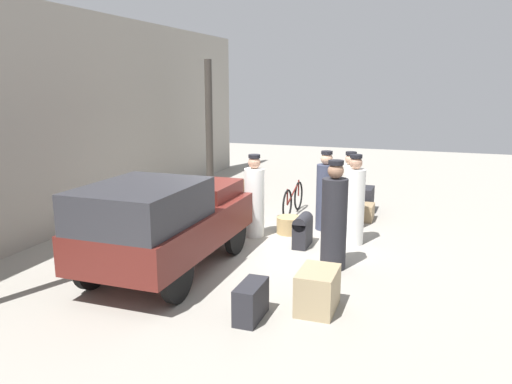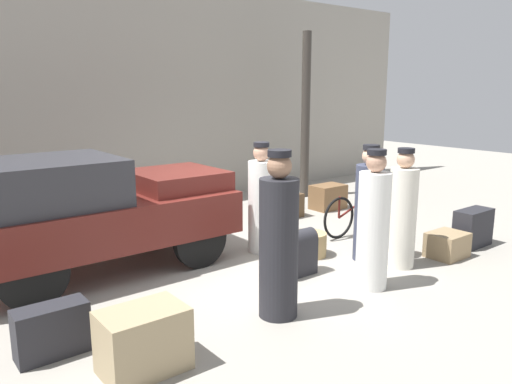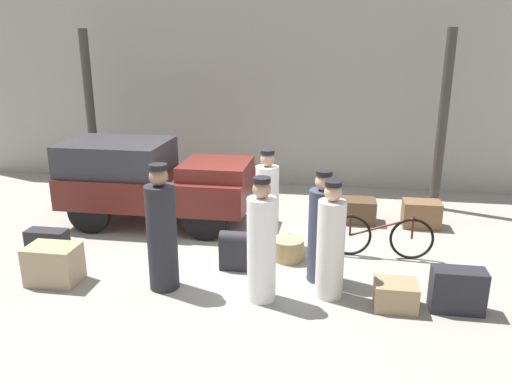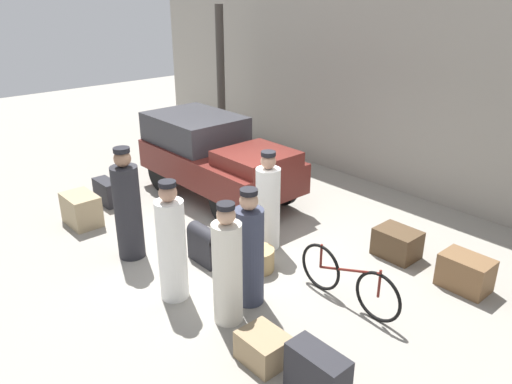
{
  "view_description": "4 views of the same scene",
  "coord_description": "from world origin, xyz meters",
  "px_view_note": "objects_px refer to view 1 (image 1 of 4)",
  "views": [
    {
      "loc": [
        -8.65,
        -2.95,
        3.0
      ],
      "look_at": [
        0.2,
        0.2,
        0.95
      ],
      "focal_mm": 35.0,
      "sensor_mm": 36.0,
      "label": 1
    },
    {
      "loc": [
        -4.13,
        -5.34,
        2.42
      ],
      "look_at": [
        0.2,
        0.2,
        0.95
      ],
      "focal_mm": 35.0,
      "sensor_mm": 36.0,
      "label": 2
    },
    {
      "loc": [
        1.47,
        -7.66,
        3.39
      ],
      "look_at": [
        0.2,
        0.2,
        0.95
      ],
      "focal_mm": 35.0,
      "sensor_mm": 36.0,
      "label": 3
    },
    {
      "loc": [
        5.71,
        -4.68,
        4.02
      ],
      "look_at": [
        0.2,
        0.2,
        0.95
      ],
      "focal_mm": 35.0,
      "sensor_mm": 36.0,
      "label": 4
    }
  ],
  "objects_px": {
    "bicycle": "(293,200)",
    "wicker_basket": "(289,225)",
    "truck": "(164,220)",
    "trunk_wicker_pale": "(363,212)",
    "trunk_umber_medium": "(244,192)",
    "porter_with_bicycle": "(350,195)",
    "suitcase_small_leather": "(318,290)",
    "porter_carrying_trunk": "(254,200)",
    "suitcase_tan_flat": "(224,202)",
    "porter_lifting_near_truck": "(326,194)",
    "suitcase_black_upright": "(366,200)",
    "conductor_in_dark_uniform": "(354,204)",
    "porter_standing_middle": "(334,220)",
    "trunk_barrel_dark": "(303,229)",
    "trunk_large_brown": "(251,301)"
  },
  "relations": [
    {
      "from": "trunk_umber_medium",
      "to": "trunk_large_brown",
      "type": "relative_size",
      "value": 1.06
    },
    {
      "from": "conductor_in_dark_uniform",
      "to": "suitcase_black_upright",
      "type": "distance_m",
      "value": 2.6
    },
    {
      "from": "bicycle",
      "to": "wicker_basket",
      "type": "height_order",
      "value": "bicycle"
    },
    {
      "from": "suitcase_black_upright",
      "to": "trunk_large_brown",
      "type": "xyz_separation_m",
      "value": [
        -6.14,
        0.66,
        -0.05
      ]
    },
    {
      "from": "bicycle",
      "to": "wicker_basket",
      "type": "distance_m",
      "value": 1.5
    },
    {
      "from": "bicycle",
      "to": "porter_with_bicycle",
      "type": "height_order",
      "value": "porter_with_bicycle"
    },
    {
      "from": "truck",
      "to": "conductor_in_dark_uniform",
      "type": "distance_m",
      "value": 3.63
    },
    {
      "from": "truck",
      "to": "trunk_wicker_pale",
      "type": "distance_m",
      "value": 5.05
    },
    {
      "from": "truck",
      "to": "bicycle",
      "type": "relative_size",
      "value": 2.09
    },
    {
      "from": "wicker_basket",
      "to": "porter_lifting_near_truck",
      "type": "height_order",
      "value": "porter_lifting_near_truck"
    },
    {
      "from": "truck",
      "to": "bicycle",
      "type": "height_order",
      "value": "truck"
    },
    {
      "from": "bicycle",
      "to": "conductor_in_dark_uniform",
      "type": "xyz_separation_m",
      "value": [
        -1.69,
        -1.65,
        0.43
      ]
    },
    {
      "from": "truck",
      "to": "suitcase_small_leather",
      "type": "height_order",
      "value": "truck"
    },
    {
      "from": "trunk_umber_medium",
      "to": "bicycle",
      "type": "bearing_deg",
      "value": -119.41
    },
    {
      "from": "bicycle",
      "to": "trunk_umber_medium",
      "type": "xyz_separation_m",
      "value": [
        0.87,
        1.55,
        -0.11
      ]
    },
    {
      "from": "porter_carrying_trunk",
      "to": "trunk_barrel_dark",
      "type": "bearing_deg",
      "value": -104.82
    },
    {
      "from": "bicycle",
      "to": "trunk_barrel_dark",
      "type": "xyz_separation_m",
      "value": [
        -2.16,
        -0.78,
        -0.03
      ]
    },
    {
      "from": "trunk_barrel_dark",
      "to": "trunk_large_brown",
      "type": "relative_size",
      "value": 0.94
    },
    {
      "from": "suitcase_small_leather",
      "to": "trunk_umber_medium",
      "type": "xyz_separation_m",
      "value": [
        5.6,
        3.2,
        -0.04
      ]
    },
    {
      "from": "conductor_in_dark_uniform",
      "to": "trunk_wicker_pale",
      "type": "height_order",
      "value": "conductor_in_dark_uniform"
    },
    {
      "from": "wicker_basket",
      "to": "suitcase_small_leather",
      "type": "bearing_deg",
      "value": -157.85
    },
    {
      "from": "porter_with_bicycle",
      "to": "suitcase_small_leather",
      "type": "relative_size",
      "value": 2.26
    },
    {
      "from": "suitcase_black_upright",
      "to": "conductor_in_dark_uniform",
      "type": "bearing_deg",
      "value": -177.9
    },
    {
      "from": "truck",
      "to": "porter_with_bicycle",
      "type": "relative_size",
      "value": 2.12
    },
    {
      "from": "bicycle",
      "to": "suitcase_black_upright",
      "type": "relative_size",
      "value": 2.47
    },
    {
      "from": "porter_with_bicycle",
      "to": "trunk_umber_medium",
      "type": "xyz_separation_m",
      "value": [
        1.66,
        2.97,
        -0.5
      ]
    },
    {
      "from": "truck",
      "to": "trunk_wicker_pale",
      "type": "xyz_separation_m",
      "value": [
        4.29,
        -2.56,
        -0.71
      ]
    },
    {
      "from": "bicycle",
      "to": "conductor_in_dark_uniform",
      "type": "relative_size",
      "value": 0.97
    },
    {
      "from": "trunk_umber_medium",
      "to": "porter_with_bicycle",
      "type": "bearing_deg",
      "value": -119.23
    },
    {
      "from": "porter_lifting_near_truck",
      "to": "trunk_barrel_dark",
      "type": "relative_size",
      "value": 2.72
    },
    {
      "from": "suitcase_tan_flat",
      "to": "trunk_large_brown",
      "type": "relative_size",
      "value": 1.02
    },
    {
      "from": "suitcase_small_leather",
      "to": "suitcase_black_upright",
      "type": "relative_size",
      "value": 1.08
    },
    {
      "from": "porter_carrying_trunk",
      "to": "porter_standing_middle",
      "type": "height_order",
      "value": "porter_standing_middle"
    },
    {
      "from": "porter_with_bicycle",
      "to": "trunk_barrel_dark",
      "type": "bearing_deg",
      "value": 155.16
    },
    {
      "from": "wicker_basket",
      "to": "porter_with_bicycle",
      "type": "bearing_deg",
      "value": -58.77
    },
    {
      "from": "trunk_wicker_pale",
      "to": "porter_standing_middle",
      "type": "bearing_deg",
      "value": 178.89
    },
    {
      "from": "porter_with_bicycle",
      "to": "suitcase_black_upright",
      "type": "relative_size",
      "value": 2.44
    },
    {
      "from": "porter_standing_middle",
      "to": "porter_with_bicycle",
      "type": "relative_size",
      "value": 1.1
    },
    {
      "from": "suitcase_tan_flat",
      "to": "trunk_wicker_pale",
      "type": "height_order",
      "value": "suitcase_tan_flat"
    },
    {
      "from": "conductor_in_dark_uniform",
      "to": "suitcase_black_upright",
      "type": "bearing_deg",
      "value": 2.1
    },
    {
      "from": "porter_with_bicycle",
      "to": "trunk_large_brown",
      "type": "relative_size",
      "value": 2.54
    },
    {
      "from": "porter_standing_middle",
      "to": "suitcase_small_leather",
      "type": "relative_size",
      "value": 2.48
    },
    {
      "from": "truck",
      "to": "suitcase_small_leather",
      "type": "relative_size",
      "value": 4.78
    },
    {
      "from": "porter_carrying_trunk",
      "to": "suitcase_tan_flat",
      "type": "height_order",
      "value": "porter_carrying_trunk"
    },
    {
      "from": "wicker_basket",
      "to": "trunk_umber_medium",
      "type": "distance_m",
      "value": 2.99
    },
    {
      "from": "wicker_basket",
      "to": "porter_carrying_trunk",
      "type": "bearing_deg",
      "value": 125.51
    },
    {
      "from": "porter_standing_middle",
      "to": "trunk_large_brown",
      "type": "relative_size",
      "value": 2.79
    },
    {
      "from": "porter_standing_middle",
      "to": "suitcase_black_upright",
      "type": "relative_size",
      "value": 2.68
    },
    {
      "from": "suitcase_small_leather",
      "to": "porter_carrying_trunk",
      "type": "bearing_deg",
      "value": 34.15
    },
    {
      "from": "porter_lifting_near_truck",
      "to": "trunk_umber_medium",
      "type": "height_order",
      "value": "porter_lifting_near_truck"
    }
  ]
}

